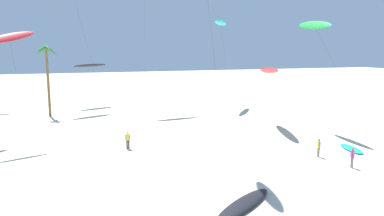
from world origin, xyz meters
name	(u,v)px	position (x,y,z in m)	size (l,w,h in m)	color
palm_tree_2	(47,59)	(-10.27, 47.41, 8.03)	(3.37, 3.70, 9.99)	brown
flying_kite_0	(314,25)	(18.18, 27.02, 12.04)	(3.72, 10.42, 12.87)	green
flying_kite_2	(90,65)	(-3.88, 55.36, 6.81)	(5.96, 7.59, 7.24)	black
flying_kite_4	(221,23)	(16.29, 47.73, 13.65)	(5.52, 13.09, 14.18)	#19B2B7
flying_kite_5	(9,37)	(-12.97, 31.52, 10.48)	(4.70, 6.63, 11.46)	red
flying_kite_10	(269,70)	(14.46, 30.12, 6.95)	(5.49, 8.62, 7.75)	red
grounded_kite_1	(351,149)	(16.76, 18.91, 0.13)	(2.07, 3.77, 0.25)	#19B2B7
grounded_kite_2	(244,204)	(1.24, 11.18, 0.18)	(5.60, 4.31, 0.35)	black
person_foreground_walker	(319,147)	(12.26, 18.07, 0.90)	(0.28, 0.49, 1.65)	slate
person_near_right	(128,139)	(-2.97, 26.48, 0.93)	(0.51, 0.22, 1.69)	black
person_mid_field	(352,157)	(12.79, 14.71, 0.91)	(0.28, 0.49, 1.66)	slate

